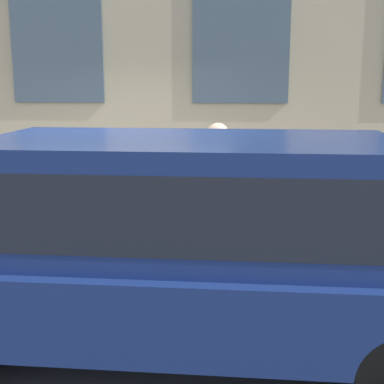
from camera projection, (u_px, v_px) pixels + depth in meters
The scene contains 5 objects.
ground_plane at pixel (115, 286), 5.83m from camera, with size 80.00×80.00×0.00m, color #47474C.
sidewalk at pixel (135, 248), 6.92m from camera, with size 2.27×60.00×0.16m.
fire_hydrant at pixel (167, 225), 6.16m from camera, with size 0.29×0.42×0.80m.
person at pixel (217, 178), 6.09m from camera, with size 0.38×0.25×1.58m.
parked_truck_navy_near at pixel (183, 233), 4.28m from camera, with size 1.91×5.13×1.77m.
Camera 1 is at (-5.38, -1.38, 2.20)m, focal length 50.00 mm.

